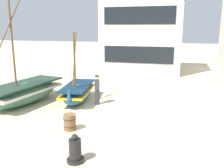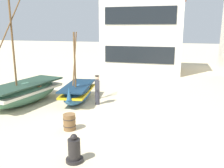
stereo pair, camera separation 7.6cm
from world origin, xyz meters
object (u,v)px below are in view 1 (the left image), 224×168
fishing_boat_centre_large (25,92)px  fisherman_by_hull (97,90)px  fishing_boat_near_left (78,92)px  wooden_barrel (70,122)px  capstan_winch (75,151)px  harbor_building_main (143,35)px

fishing_boat_centre_large → fisherman_by_hull: 4.15m
fishing_boat_near_left → wooden_barrel: (1.29, -3.90, -0.21)m
fishing_boat_near_left → capstan_winch: fishing_boat_near_left is taller
fishing_boat_near_left → fishing_boat_centre_large: fishing_boat_centre_large is taller
wooden_barrel → harbor_building_main: bearing=87.0°
fishing_boat_centre_large → wooden_barrel: fishing_boat_centre_large is taller
fishing_boat_near_left → wooden_barrel: size_ratio=5.79×
fishing_boat_near_left → capstan_winch: bearing=-67.6°
fisherman_by_hull → wooden_barrel: fisherman_by_hull is taller
capstan_winch → wooden_barrel: capstan_winch is taller
fishing_boat_near_left → harbor_building_main: size_ratio=0.52×
fisherman_by_hull → wooden_barrel: size_ratio=2.41×
fisherman_by_hull → harbor_building_main: bearing=86.1°
fishing_boat_centre_large → harbor_building_main: 13.89m
capstan_winch → fisherman_by_hull: bearing=101.9°
wooden_barrel → fisherman_by_hull: bearing=90.0°
fishing_boat_near_left → fishing_boat_centre_large: bearing=-156.4°
fishing_boat_near_left → wooden_barrel: 4.11m
fishing_boat_centre_large → fisherman_by_hull: size_ratio=3.71×
fishing_boat_near_left → fisherman_by_hull: 1.35m
capstan_winch → wooden_barrel: bearing=118.8°
wooden_barrel → fishing_boat_centre_large: bearing=146.2°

